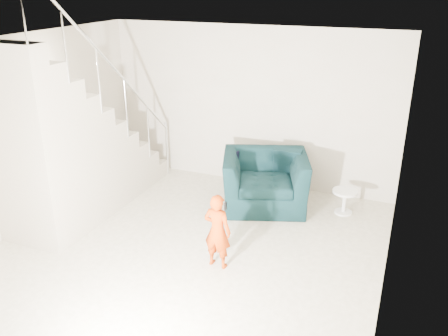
{
  "coord_description": "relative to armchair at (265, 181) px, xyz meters",
  "views": [
    {
      "loc": [
        2.52,
        -4.64,
        3.4
      ],
      "look_at": [
        0.15,
        1.2,
        0.85
      ],
      "focal_mm": 38.0,
      "sensor_mm": 36.0,
      "label": 1
    }
  ],
  "objects": [
    {
      "name": "phone",
      "position": [
        0.08,
        -1.86,
        0.44
      ],
      "size": [
        0.02,
        0.05,
        0.1
      ],
      "primitive_type": "cube",
      "rotation": [
        0.0,
        0.0,
        0.01
      ],
      "color": "black",
      "rests_on": "toddler"
    },
    {
      "name": "right_wall",
      "position": [
        1.95,
        -1.93,
        0.93
      ],
      "size": [
        0.0,
        5.5,
        5.5
      ],
      "primitive_type": "plane",
      "rotation": [
        1.57,
        0.0,
        -1.57
      ],
      "color": "#B3A792",
      "rests_on": "floor"
    },
    {
      "name": "toddler",
      "position": [
        -0.03,
        -1.86,
        0.07
      ],
      "size": [
        0.38,
        0.26,
        0.98
      ],
      "primitive_type": "imported",
      "rotation": [
        0.0,
        0.0,
        3.06
      ],
      "color": "#9A2B04",
      "rests_on": "floor"
    },
    {
      "name": "throw",
      "position": [
        -0.53,
        0.02,
        0.11
      ],
      "size": [
        0.04,
        0.43,
        0.48
      ],
      "primitive_type": "cube",
      "color": "black",
      "rests_on": "armchair"
    },
    {
      "name": "armchair",
      "position": [
        0.0,
        0.0,
        0.0
      ],
      "size": [
        1.6,
        1.5,
        0.84
      ],
      "primitive_type": "imported",
      "rotation": [
        0.0,
        0.0,
        0.34
      ],
      "color": "black",
      "rests_on": "floor"
    },
    {
      "name": "cushion",
      "position": [
        0.26,
        0.35,
        0.24
      ],
      "size": [
        0.46,
        0.22,
        0.45
      ],
      "primitive_type": "cube",
      "rotation": [
        0.21,
        0.0,
        0.0
      ],
      "color": "black",
      "rests_on": "armchair"
    },
    {
      "name": "ceiling",
      "position": [
        -0.55,
        -1.93,
        2.28
      ],
      "size": [
        5.5,
        5.5,
        0.0
      ],
      "primitive_type": "plane",
      "rotation": [
        3.14,
        0.0,
        0.0
      ],
      "color": "silver",
      "rests_on": "back_wall"
    },
    {
      "name": "side_table",
      "position": [
        1.22,
        0.19,
        -0.16
      ],
      "size": [
        0.38,
        0.38,
        0.38
      ],
      "color": "silver",
      "rests_on": "floor"
    },
    {
      "name": "back_wall",
      "position": [
        -0.55,
        0.82,
        0.93
      ],
      "size": [
        5.0,
        0.0,
        5.0
      ],
      "primitive_type": "plane",
      "rotation": [
        1.57,
        0.0,
        0.0
      ],
      "color": "#B3A792",
      "rests_on": "floor"
    },
    {
      "name": "staircase",
      "position": [
        -2.55,
        -1.38,
        0.53
      ],
      "size": [
        1.02,
        3.03,
        3.62
      ],
      "color": "#ADA089",
      "rests_on": "floor"
    },
    {
      "name": "left_wall",
      "position": [
        -3.05,
        -1.93,
        0.93
      ],
      "size": [
        0.0,
        5.5,
        5.5
      ],
      "primitive_type": "plane",
      "rotation": [
        1.57,
        0.0,
        1.57
      ],
      "color": "#B3A792",
      "rests_on": "floor"
    },
    {
      "name": "floor",
      "position": [
        -0.55,
        -1.93,
        -0.42
      ],
      "size": [
        5.5,
        5.5,
        0.0
      ],
      "primitive_type": "plane",
      "color": "gray",
      "rests_on": "ground"
    }
  ]
}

